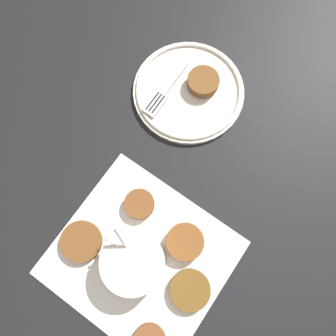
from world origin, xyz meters
The scene contains 10 objects.
ground_plane centered at (0.00, 0.00, 0.00)m, with size 4.00×4.00×0.00m, color black.
napkin centered at (0.03, 0.00, 0.00)m, with size 0.33×0.31×0.00m.
sauce_bowl centered at (0.03, 0.01, 0.03)m, with size 0.12×0.11×0.10m.
fritter_0 centered at (-0.07, -0.02, 0.01)m, with size 0.07×0.07×0.01m.
fritter_1 centered at (-0.01, -0.07, 0.01)m, with size 0.07×0.07×0.02m.
fritter_3 centered at (0.13, 0.05, 0.01)m, with size 0.08×0.08×0.01m.
fritter_4 centered at (0.10, -0.07, 0.01)m, with size 0.06×0.06×0.02m.
serving_plate centered at (0.18, -0.31, 0.01)m, with size 0.23×0.23×0.02m.
fritter_on_plate centered at (0.17, -0.34, 0.02)m, with size 0.06×0.06×0.02m.
fork centered at (0.21, -0.27, 0.02)m, with size 0.04×0.15×0.00m.
Camera 1 is at (0.00, -0.04, 0.62)m, focal length 35.00 mm.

